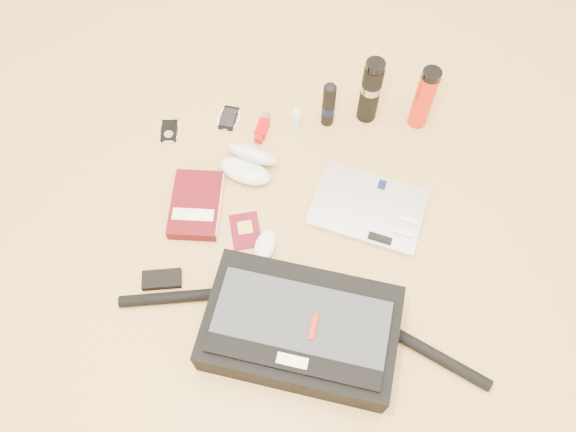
{
  "coord_description": "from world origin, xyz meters",
  "views": [
    {
      "loc": [
        -0.07,
        -0.7,
        1.54
      ],
      "look_at": [
        -0.05,
        0.08,
        0.06
      ],
      "focal_mm": 35.0,
      "sensor_mm": 36.0,
      "label": 1
    }
  ],
  "objects_px": {
    "book": "(197,205)",
    "thermos_black": "(371,91)",
    "laptop": "(369,208)",
    "messenger_bag": "(300,329)",
    "thermos_red": "(424,98)"
  },
  "relations": [
    {
      "from": "book",
      "to": "thermos_black",
      "type": "height_order",
      "value": "thermos_black"
    },
    {
      "from": "thermos_black",
      "to": "laptop",
      "type": "bearing_deg",
      "value": -94.44
    },
    {
      "from": "book",
      "to": "messenger_bag",
      "type": "bearing_deg",
      "value": -48.96
    },
    {
      "from": "thermos_black",
      "to": "book",
      "type": "bearing_deg",
      "value": -148.56
    },
    {
      "from": "messenger_bag",
      "to": "thermos_black",
      "type": "height_order",
      "value": "thermos_black"
    },
    {
      "from": "laptop",
      "to": "thermos_black",
      "type": "height_order",
      "value": "thermos_black"
    },
    {
      "from": "thermos_red",
      "to": "book",
      "type": "bearing_deg",
      "value": -156.91
    },
    {
      "from": "book",
      "to": "thermos_black",
      "type": "bearing_deg",
      "value": 36.55
    },
    {
      "from": "book",
      "to": "thermos_red",
      "type": "xyz_separation_m",
      "value": [
        0.73,
        0.31,
        0.1
      ]
    },
    {
      "from": "thermos_red",
      "to": "thermos_black",
      "type": "bearing_deg",
      "value": 169.6
    },
    {
      "from": "book",
      "to": "laptop",
      "type": "bearing_deg",
      "value": 2.48
    },
    {
      "from": "laptop",
      "to": "thermos_black",
      "type": "xyz_separation_m",
      "value": [
        0.03,
        0.37,
        0.12
      ]
    },
    {
      "from": "messenger_bag",
      "to": "thermos_red",
      "type": "bearing_deg",
      "value": 74.25
    },
    {
      "from": "laptop",
      "to": "thermos_black",
      "type": "bearing_deg",
      "value": 106.57
    },
    {
      "from": "laptop",
      "to": "thermos_red",
      "type": "height_order",
      "value": "thermos_red"
    }
  ]
}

